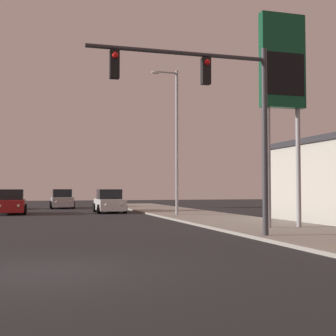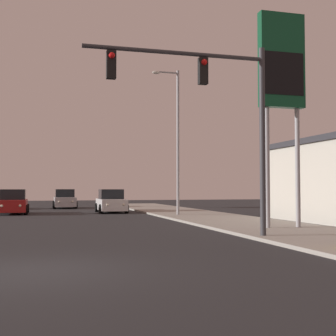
# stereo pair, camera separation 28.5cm
# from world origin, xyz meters

# --- Properties ---
(ground_plane) EXTENTS (120.00, 120.00, 0.00)m
(ground_plane) POSITION_xyz_m (0.00, 0.00, 0.00)
(ground_plane) COLOR #28282B
(sidewalk_right) EXTENTS (5.00, 60.00, 0.12)m
(sidewalk_right) POSITION_xyz_m (9.50, 10.00, 0.06)
(sidewalk_right) COLOR #9E998E
(sidewalk_right) RESTS_ON ground
(car_white) EXTENTS (2.04, 4.32, 1.68)m
(car_white) POSITION_xyz_m (4.93, 23.67, 0.76)
(car_white) COLOR silver
(car_white) RESTS_ON ground
(car_silver) EXTENTS (2.04, 4.31, 1.68)m
(car_silver) POSITION_xyz_m (2.02, 32.34, 0.76)
(car_silver) COLOR #B7B7BC
(car_silver) RESTS_ON ground
(car_red) EXTENTS (2.04, 4.31, 1.68)m
(car_red) POSITION_xyz_m (-1.82, 23.48, 0.76)
(car_red) COLOR maroon
(car_red) RESTS_ON ground
(traffic_light_mast) EXTENTS (6.29, 0.36, 6.50)m
(traffic_light_mast) POSITION_xyz_m (5.74, 4.53, 4.67)
(traffic_light_mast) COLOR #38383D
(traffic_light_mast) RESTS_ON sidewalk_right
(street_lamp) EXTENTS (1.74, 0.24, 9.00)m
(street_lamp) POSITION_xyz_m (8.11, 17.68, 5.12)
(street_lamp) COLOR #99999E
(street_lamp) RESTS_ON sidewalk_right
(gas_station_sign) EXTENTS (2.00, 0.42, 9.00)m
(gas_station_sign) POSITION_xyz_m (9.81, 7.38, 6.62)
(gas_station_sign) COLOR #99999E
(gas_station_sign) RESTS_ON sidewalk_right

